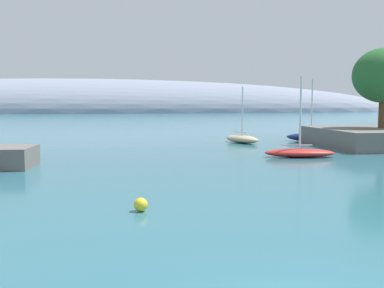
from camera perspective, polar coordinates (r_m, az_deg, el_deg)
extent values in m
cylinder|color=brown|center=(56.78, 23.28, 3.48)|extent=(0.85, 0.85, 3.14)
ellipsoid|color=#28602D|center=(56.85, 23.46, 8.12)|extent=(7.12, 7.12, 6.41)
ellipsoid|color=gray|center=(236.28, -14.56, 3.96)|extent=(355.06, 62.34, 34.42)
ellipsoid|color=red|center=(42.68, 13.68, -1.12)|extent=(6.82, 3.35, 0.80)
cylinder|color=silver|center=(42.43, 13.79, 3.93)|extent=(0.18, 0.18, 6.72)
cube|color=silver|center=(42.54, 13.31, -0.12)|extent=(2.91, 0.62, 0.10)
ellipsoid|color=navy|center=(60.13, 15.08, 0.83)|extent=(6.51, 5.23, 1.08)
cylinder|color=silver|center=(59.96, 15.17, 4.70)|extent=(0.16, 0.16, 7.05)
cube|color=silver|center=(60.12, 14.83, 1.68)|extent=(2.48, 1.66, 0.10)
ellipsoid|color=#C6B284|center=(56.39, 6.46, 0.64)|extent=(4.34, 6.23, 0.99)
cylinder|color=silver|center=(56.21, 6.50, 4.24)|extent=(0.17, 0.17, 6.09)
cube|color=silver|center=(56.54, 6.30, 1.51)|extent=(1.17, 2.46, 0.10)
sphere|color=yellow|center=(21.16, -6.62, -7.75)|extent=(0.66, 0.66, 0.66)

